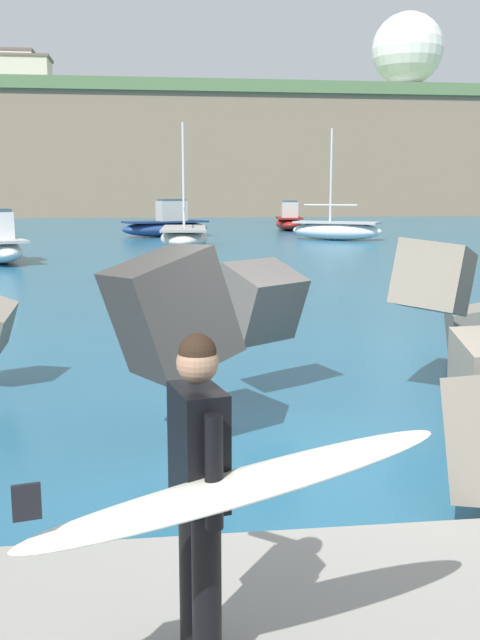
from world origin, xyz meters
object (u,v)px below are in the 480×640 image
object	(u,v)px
station_building_west	(18,79)
station_building_central	(18,78)
surfer_with_board	(212,484)
boat_far_right	(289,221)
radar_dome	(408,53)
boat_far_centre	(167,225)
boat_near_right	(336,230)
boat_far_left	(184,237)

from	to	relation	value
station_building_west	station_building_central	world-z (taller)	station_building_central
surfer_with_board	station_building_central	world-z (taller)	station_building_central
boat_far_right	surfer_with_board	bearing A→B (deg)	-101.50
radar_dome	station_building_west	bearing A→B (deg)	175.72
boat_far_centre	radar_dome	distance (m)	59.34
station_building_west	station_building_central	xyz separation A→B (m)	(-0.74, 4.69, 0.74)
surfer_with_board	boat_far_right	distance (m)	46.52
boat_near_right	boat_far_left	xyz separation A→B (m)	(-8.55, -4.93, -0.01)
boat_far_left	station_building_central	bearing A→B (deg)	105.21
boat_near_right	radar_dome	size ratio (longest dim) A/B	0.55
surfer_with_board	station_building_central	size ratio (longest dim) A/B	0.32
boat_far_left	station_building_central	size ratio (longest dim) A/B	0.87
radar_dome	station_building_central	xyz separation A→B (m)	(-47.91, 8.23, -2.69)
surfer_with_board	boat_near_right	size ratio (longest dim) A/B	0.36
surfer_with_board	boat_near_right	world-z (taller)	boat_near_right
station_building_west	radar_dome	bearing A→B (deg)	-4.28
station_building_central	radar_dome	bearing A→B (deg)	-9.74
surfer_with_board	station_building_central	bearing A→B (deg)	99.63
boat_near_right	boat_far_centre	world-z (taller)	boat_near_right
boat_far_right	station_building_west	distance (m)	53.22
boat_near_right	boat_far_right	distance (m)	10.08
boat_near_right	boat_far_right	world-z (taller)	boat_near_right
boat_far_right	boat_far_left	bearing A→B (deg)	-117.76
boat_near_right	station_building_west	world-z (taller)	station_building_west
radar_dome	surfer_with_board	bearing A→B (deg)	-110.15
boat_far_centre	boat_far_left	bearing A→B (deg)	-86.42
boat_far_centre	station_building_central	world-z (taller)	station_building_central
boat_far_left	station_building_west	distance (m)	63.81
boat_near_right	station_building_central	world-z (taller)	station_building_central
surfer_with_board	boat_far_left	world-z (taller)	boat_far_left
surfer_with_board	radar_dome	distance (m)	94.10
boat_far_centre	station_building_central	xyz separation A→B (m)	(-16.92, 55.29, 15.91)
boat_far_right	radar_dome	size ratio (longest dim) A/B	0.40
boat_far_left	boat_far_centre	world-z (taller)	boat_far_left
radar_dome	station_building_west	xyz separation A→B (m)	(-47.18, 3.53, -3.44)
boat_far_right	station_building_central	bearing A→B (deg)	117.21
surfer_with_board	radar_dome	bearing A→B (deg)	69.85
boat_far_left	radar_dome	distance (m)	66.51
station_building_central	boat_far_right	bearing A→B (deg)	-62.79
surfer_with_board	boat_far_left	xyz separation A→B (m)	(1.39, 30.60, -0.73)
boat_near_right	station_building_central	size ratio (longest dim) A/B	0.90
radar_dome	boat_near_right	bearing A→B (deg)	-113.14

